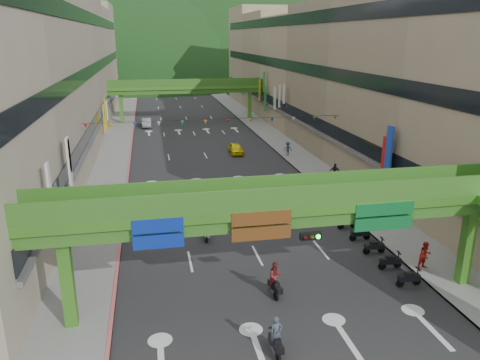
{
  "coord_description": "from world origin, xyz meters",
  "views": [
    {
      "loc": [
        -6.63,
        -15.68,
        14.07
      ],
      "look_at": [
        0.0,
        18.0,
        3.5
      ],
      "focal_mm": 35.0,
      "sensor_mm": 36.0,
      "label": 1
    }
  ],
  "objects_px": {
    "car_silver": "(147,123)",
    "pedestrian_red": "(425,257)",
    "overpass_near": "(306,219)",
    "scooter_rider_near": "(276,337)",
    "scooter_rider_mid": "(275,279)",
    "car_yellow": "(236,149)"
  },
  "relations": [
    {
      "from": "car_silver",
      "to": "pedestrian_red",
      "type": "xyz_separation_m",
      "value": [
        16.8,
        -52.79,
        0.19
      ]
    },
    {
      "from": "overpass_near",
      "to": "pedestrian_red",
      "type": "relative_size",
      "value": 15.83
    },
    {
      "from": "pedestrian_red",
      "to": "car_silver",
      "type": "bearing_deg",
      "value": 94.16
    },
    {
      "from": "scooter_rider_near",
      "to": "pedestrian_red",
      "type": "xyz_separation_m",
      "value": [
        11.26,
        6.01,
        0.0
      ]
    },
    {
      "from": "scooter_rider_mid",
      "to": "car_yellow",
      "type": "relative_size",
      "value": 0.53
    },
    {
      "from": "car_yellow",
      "to": "overpass_near",
      "type": "bearing_deg",
      "value": -93.88
    },
    {
      "from": "overpass_near",
      "to": "scooter_rider_near",
      "type": "xyz_separation_m",
      "value": [
        -2.4,
        -3.4,
        -4.33
      ]
    },
    {
      "from": "car_silver",
      "to": "pedestrian_red",
      "type": "height_order",
      "value": "pedestrian_red"
    },
    {
      "from": "car_silver",
      "to": "car_yellow",
      "type": "bearing_deg",
      "value": -62.32
    },
    {
      "from": "scooter_rider_near",
      "to": "pedestrian_red",
      "type": "relative_size",
      "value": 1.08
    },
    {
      "from": "car_silver",
      "to": "car_yellow",
      "type": "distance_m",
      "value": 23.29
    },
    {
      "from": "scooter_rider_near",
      "to": "overpass_near",
      "type": "bearing_deg",
      "value": 54.78
    },
    {
      "from": "scooter_rider_near",
      "to": "scooter_rider_mid",
      "type": "distance_m",
      "value": 5.13
    },
    {
      "from": "overpass_near",
      "to": "scooter_rider_mid",
      "type": "distance_m",
      "value": 4.56
    },
    {
      "from": "scooter_rider_near",
      "to": "car_yellow",
      "type": "distance_m",
      "value": 38.54
    },
    {
      "from": "overpass_near",
      "to": "car_silver",
      "type": "distance_m",
      "value": 56.15
    },
    {
      "from": "car_yellow",
      "to": "pedestrian_red",
      "type": "bearing_deg",
      "value": -78.6
    },
    {
      "from": "car_yellow",
      "to": "pedestrian_red",
      "type": "height_order",
      "value": "pedestrian_red"
    },
    {
      "from": "overpass_near",
      "to": "car_yellow",
      "type": "relative_size",
      "value": 7.2
    },
    {
      "from": "overpass_near",
      "to": "pedestrian_red",
      "type": "xyz_separation_m",
      "value": [
        8.87,
        2.62,
        -4.32
      ]
    },
    {
      "from": "overpass_near",
      "to": "car_silver",
      "type": "relative_size",
      "value": 6.66
    },
    {
      "from": "scooter_rider_mid",
      "to": "car_yellow",
      "type": "distance_m",
      "value": 33.47
    }
  ]
}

